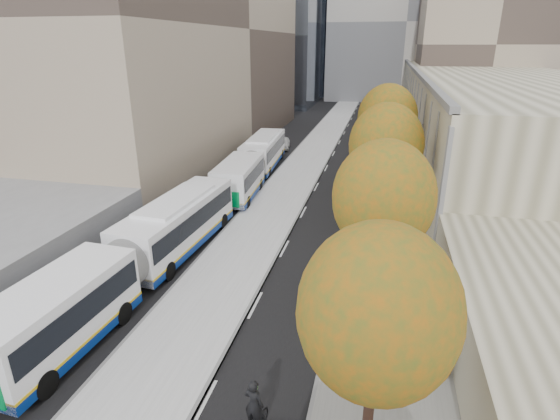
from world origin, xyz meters
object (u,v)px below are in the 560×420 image
(bus_near, at_px, (139,253))
(cyclist, at_px, (254,418))
(bus_shelter, at_px, (432,296))
(bus_far, at_px, (254,161))
(distant_car, at_px, (283,143))

(bus_near, height_order, cyclist, bus_near)
(bus_shelter, height_order, bus_far, bus_far)
(bus_near, distance_m, distant_car, 30.44)
(bus_shelter, xyz_separation_m, bus_far, (-12.98, 20.11, -0.62))
(bus_shelter, distance_m, distant_car, 34.78)
(cyclist, height_order, distant_car, cyclist)
(bus_near, bearing_deg, bus_shelter, -4.30)
(bus_shelter, xyz_separation_m, bus_near, (-13.38, 1.71, -0.59))
(bus_near, relative_size, bus_far, 1.02)
(bus_far, bearing_deg, bus_near, -94.78)
(bus_shelter, relative_size, distant_car, 1.17)
(cyclist, xyz_separation_m, distant_car, (-7.91, 37.96, -0.16))
(bus_shelter, distance_m, bus_near, 13.51)
(bus_near, relative_size, cyclist, 8.19)
(bus_shelter, bearing_deg, distant_car, 112.40)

